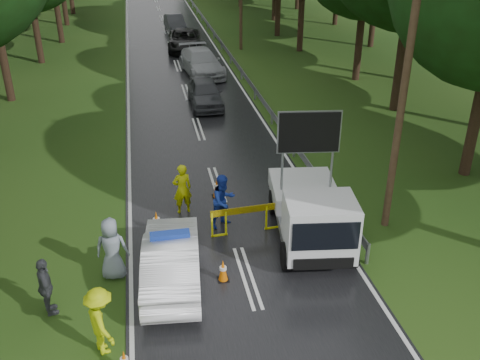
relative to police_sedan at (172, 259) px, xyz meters
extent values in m
plane|color=#1F4513|center=(2.15, -0.28, -0.74)|extent=(160.00, 160.00, 0.00)
cube|color=black|center=(2.15, 29.72, -0.73)|extent=(7.00, 140.00, 0.02)
cylinder|color=gray|center=(5.85, -0.28, -0.39)|extent=(0.12, 0.12, 0.70)
cube|color=gray|center=(5.85, 29.72, -0.19)|extent=(0.05, 60.00, 0.30)
cylinder|color=#412A1E|center=(7.35, 1.72, 4.26)|extent=(0.24, 0.24, 10.00)
imported|color=white|center=(0.00, 0.00, 0.00)|extent=(1.93, 4.58, 1.47)
cube|color=#1938A5|center=(0.00, 0.00, 0.80)|extent=(1.12, 0.40, 0.15)
cube|color=gray|center=(4.62, 1.86, -0.17)|extent=(2.60, 4.55, 0.26)
cube|color=white|center=(4.75, 2.88, 0.24)|extent=(2.46, 2.73, 0.56)
cube|color=white|center=(4.38, 0.03, 0.54)|extent=(2.25, 1.90, 1.75)
cube|color=black|center=(4.27, -0.80, 0.75)|extent=(1.89, 0.29, 0.87)
cube|color=black|center=(4.70, 2.47, 2.55)|extent=(1.95, 0.38, 1.34)
cylinder|color=black|center=(3.38, -0.05, -0.31)|extent=(0.40, 0.89, 0.86)
cylinder|color=black|center=(5.32, -0.30, -0.31)|extent=(0.40, 0.89, 0.86)
cylinder|color=black|center=(3.81, 3.21, -0.31)|extent=(0.40, 0.89, 0.86)
cylinder|color=black|center=(5.75, 2.96, -0.31)|extent=(0.40, 0.89, 0.86)
cube|color=#DADA0B|center=(1.45, 2.02, -0.28)|extent=(0.06, 0.06, 0.92)
cube|color=#DADA0B|center=(1.91, 2.06, -0.28)|extent=(0.06, 0.06, 0.92)
cube|color=#DADA0B|center=(3.29, 2.15, -0.28)|extent=(0.06, 0.06, 0.92)
cube|color=#DADA0B|center=(3.75, 2.18, -0.28)|extent=(0.06, 0.06, 0.92)
cube|color=#F2CC00|center=(2.60, 2.10, 0.14)|extent=(2.39, 0.21, 0.23)
imported|color=#C8D10B|center=(0.67, 3.83, 0.19)|extent=(0.76, 0.57, 1.86)
imported|color=#1A36AA|center=(1.95, 2.72, 0.20)|extent=(1.15, 1.08, 1.88)
imported|color=#BCD50B|center=(-1.85, -2.45, 0.17)|extent=(1.09, 1.35, 1.82)
imported|color=#3B3D42|center=(-3.32, -0.80, 0.11)|extent=(0.68, 1.07, 1.70)
imported|color=gray|center=(-1.65, 0.51, 0.22)|extent=(1.02, 0.75, 1.92)
imported|color=#3B3D42|center=(2.95, 15.15, -0.02)|extent=(1.73, 4.23, 1.43)
imported|color=#A2A4A9|center=(3.54, 21.40, 0.04)|extent=(2.78, 5.61, 1.57)
imported|color=black|center=(3.11, 28.28, 0.01)|extent=(2.93, 5.55, 1.49)
imported|color=#393A40|center=(2.95, 35.66, -0.05)|extent=(1.77, 4.26, 1.37)
cube|color=black|center=(1.43, -0.28, -0.72)|extent=(0.33, 0.33, 0.03)
cone|color=#DB6406|center=(1.43, -0.28, -0.38)|extent=(0.28, 0.28, 0.69)
cube|color=black|center=(2.02, 4.72, -0.72)|extent=(0.38, 0.38, 0.03)
cone|color=#DB6406|center=(2.02, 4.72, -0.32)|extent=(0.32, 0.32, 0.79)
cube|color=black|center=(-0.31, 2.72, -0.72)|extent=(0.37, 0.37, 0.03)
cone|color=#DB6406|center=(-0.31, 2.72, -0.34)|extent=(0.31, 0.31, 0.76)
cube|color=black|center=(5.32, 3.00, -0.72)|extent=(0.34, 0.34, 0.03)
cone|color=#DB6406|center=(5.32, 3.00, -0.37)|extent=(0.28, 0.28, 0.70)
camera|label=1|loc=(-0.44, -12.66, 8.89)|focal=40.00mm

